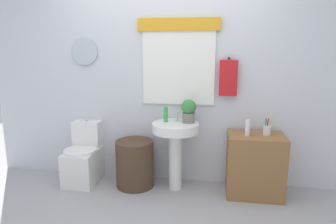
# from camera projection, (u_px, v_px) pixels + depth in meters

# --- Properties ---
(back_wall) EXTENTS (4.40, 0.18, 2.60)m
(back_wall) POSITION_uv_depth(u_px,v_px,m) (166.00, 74.00, 3.56)
(back_wall) COLOR silver
(back_wall) RESTS_ON ground_plane
(toilet) EXTENTS (0.38, 0.51, 0.75)m
(toilet) POSITION_uv_depth(u_px,v_px,m) (84.00, 159.00, 3.67)
(toilet) COLOR white
(toilet) RESTS_ON ground_plane
(laundry_hamper) EXTENTS (0.44, 0.44, 0.55)m
(laundry_hamper) POSITION_uv_depth(u_px,v_px,m) (135.00, 164.00, 3.54)
(laundry_hamper) COLOR #4C3828
(laundry_hamper) RESTS_ON ground_plane
(pedestal_sink) EXTENTS (0.53, 0.53, 0.79)m
(pedestal_sink) POSITION_uv_depth(u_px,v_px,m) (175.00, 140.00, 3.40)
(pedestal_sink) COLOR white
(pedestal_sink) RESTS_ON ground_plane
(faucet) EXTENTS (0.03, 0.03, 0.10)m
(faucet) POSITION_uv_depth(u_px,v_px,m) (177.00, 117.00, 3.47)
(faucet) COLOR silver
(faucet) RESTS_ON pedestal_sink
(wooden_cabinet) EXTENTS (0.60, 0.44, 0.69)m
(wooden_cabinet) POSITION_uv_depth(u_px,v_px,m) (255.00, 165.00, 3.32)
(wooden_cabinet) COLOR olive
(wooden_cabinet) RESTS_ON ground_plane
(soap_bottle) EXTENTS (0.05, 0.05, 0.17)m
(soap_bottle) POSITION_uv_depth(u_px,v_px,m) (166.00, 114.00, 3.41)
(soap_bottle) COLOR green
(soap_bottle) RESTS_ON pedestal_sink
(potted_plant) EXTENTS (0.17, 0.17, 0.26)m
(potted_plant) POSITION_uv_depth(u_px,v_px,m) (189.00, 110.00, 3.37)
(potted_plant) COLOR slate
(potted_plant) RESTS_ON pedestal_sink
(lotion_bottle) EXTENTS (0.05, 0.05, 0.17)m
(lotion_bottle) POSITION_uv_depth(u_px,v_px,m) (247.00, 128.00, 3.21)
(lotion_bottle) COLOR white
(lotion_bottle) RESTS_ON wooden_cabinet
(toothbrush_cup) EXTENTS (0.08, 0.08, 0.19)m
(toothbrush_cup) POSITION_uv_depth(u_px,v_px,m) (267.00, 130.00, 3.24)
(toothbrush_cup) COLOR silver
(toothbrush_cup) RESTS_ON wooden_cabinet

